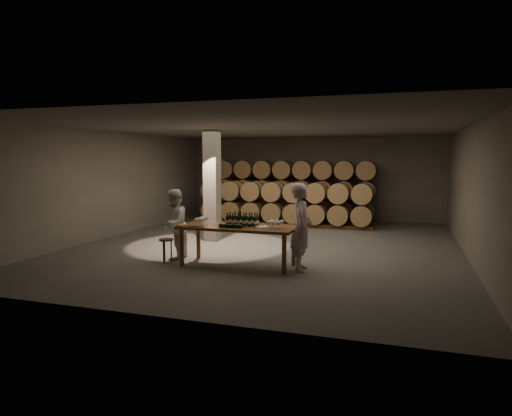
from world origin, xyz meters
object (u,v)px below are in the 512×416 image
(tasting_table, at_px, (238,230))
(person_woman, at_px, (174,224))
(stool, at_px, (166,243))
(bottle_cluster, at_px, (242,221))
(plate, at_px, (262,227))
(person_man, at_px, (301,227))
(notebook_near, at_px, (195,226))

(tasting_table, height_order, person_woman, person_woman)
(tasting_table, distance_m, stool, 1.74)
(tasting_table, height_order, bottle_cluster, bottle_cluster)
(person_woman, bearing_deg, plate, 82.28)
(person_woman, bearing_deg, stool, -4.54)
(person_man, xyz_separation_m, person_woman, (-3.12, 0.16, -0.10))
(bottle_cluster, bearing_deg, stool, -171.91)
(tasting_table, height_order, plate, plate)
(tasting_table, bearing_deg, notebook_near, -155.91)
(bottle_cluster, distance_m, notebook_near, 1.05)
(stool, bearing_deg, tasting_table, 7.17)
(tasting_table, xyz_separation_m, bottle_cluster, (0.09, 0.04, 0.22))
(person_woman, bearing_deg, person_man, 84.04)
(plate, relative_size, notebook_near, 1.35)
(stool, xyz_separation_m, person_man, (3.13, 0.21, 0.49))
(tasting_table, height_order, stool, tasting_table)
(notebook_near, xyz_separation_m, person_woman, (-0.82, 0.54, -0.08))
(stool, distance_m, person_man, 3.18)
(tasting_table, relative_size, bottle_cluster, 3.57)
(notebook_near, relative_size, person_woman, 0.14)
(bottle_cluster, distance_m, person_woman, 1.78)
(notebook_near, height_order, person_man, person_man)
(bottle_cluster, relative_size, notebook_near, 3.17)
(bottle_cluster, bearing_deg, person_man, -1.75)
(bottle_cluster, relative_size, plate, 2.35)
(plate, distance_m, person_woman, 2.25)
(stool, bearing_deg, plate, 4.75)
(plate, xyz_separation_m, person_woman, (-2.24, 0.18, -0.07))
(bottle_cluster, distance_m, person_man, 1.35)
(person_man, bearing_deg, plate, 82.05)
(tasting_table, distance_m, person_woman, 1.69)
(plate, xyz_separation_m, stool, (-2.25, -0.19, -0.46))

